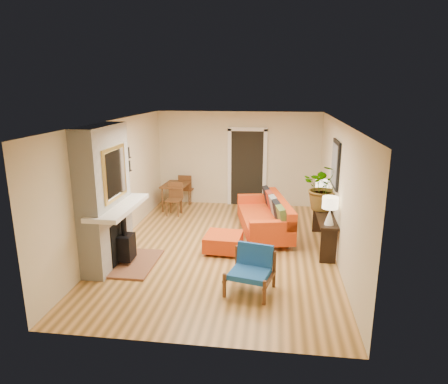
{
  "coord_description": "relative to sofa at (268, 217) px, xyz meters",
  "views": [
    {
      "loc": [
        1.03,
        -7.65,
        3.25
      ],
      "look_at": [
        0.0,
        0.2,
        1.15
      ],
      "focal_mm": 32.0,
      "sensor_mm": 36.0,
      "label": 1
    }
  ],
  "objects": [
    {
      "name": "room_shell",
      "position": [
        -0.29,
        1.63,
        0.85
      ],
      "size": [
        6.5,
        6.5,
        6.5
      ],
      "color": "tan",
      "rests_on": "ground"
    },
    {
      "name": "fireplace",
      "position": [
        -2.9,
        -2.0,
        0.85
      ],
      "size": [
        1.09,
        1.68,
        2.6
      ],
      "color": "white",
      "rests_on": "ground"
    },
    {
      "name": "sofa",
      "position": [
        0.0,
        0.0,
        0.0
      ],
      "size": [
        1.4,
        2.38,
        0.88
      ],
      "color": "silver",
      "rests_on": "ground"
    },
    {
      "name": "ottoman",
      "position": [
        -0.86,
        -1.18,
        -0.18
      ],
      "size": [
        0.76,
        0.76,
        0.36
      ],
      "color": "silver",
      "rests_on": "ground"
    },
    {
      "name": "blue_chair",
      "position": [
        -0.19,
        -2.67,
        0.01
      ],
      "size": [
        0.84,
        0.83,
        0.74
      ],
      "color": "brown",
      "rests_on": "ground"
    },
    {
      "name": "dining_table",
      "position": [
        -2.47,
        1.61,
        0.17
      ],
      "size": [
        0.72,
        1.58,
        0.84
      ],
      "color": "brown",
      "rests_on": "ground"
    },
    {
      "name": "console_table",
      "position": [
        1.18,
        -0.63,
        0.19
      ],
      "size": [
        0.34,
        1.85,
        0.72
      ],
      "color": "black",
      "rests_on": "ground"
    },
    {
      "name": "lamp_near",
      "position": [
        1.18,
        -1.33,
        0.68
      ],
      "size": [
        0.3,
        0.3,
        0.54
      ],
      "color": "white",
      "rests_on": "console_table"
    },
    {
      "name": "lamp_far",
      "position": [
        1.18,
        0.07,
        0.68
      ],
      "size": [
        0.3,
        0.3,
        0.54
      ],
      "color": "white",
      "rests_on": "console_table"
    },
    {
      "name": "houseplant",
      "position": [
        1.17,
        -0.38,
        0.84
      ],
      "size": [
        0.92,
        0.8,
        0.99
      ],
      "primitive_type": "imported",
      "rotation": [
        0.0,
        0.0,
        0.03
      ],
      "color": "#1E5919",
      "rests_on": "console_table"
    }
  ]
}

